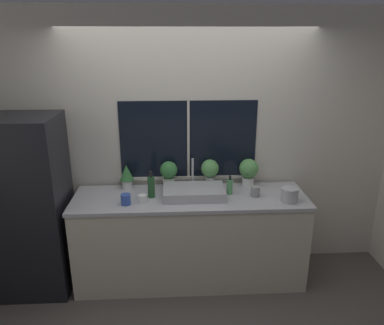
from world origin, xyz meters
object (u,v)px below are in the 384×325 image
(refrigerator, at_px, (30,207))
(soap_bottle, at_px, (230,186))
(potted_plant_far_right, at_px, (249,170))
(potted_plant_center_left, at_px, (169,172))
(sink, at_px, (194,192))
(mug_blue, at_px, (126,199))
(potted_plant_far_left, at_px, (127,175))
(bottle_tall, at_px, (151,186))
(mug_grey, at_px, (255,191))
(potted_plant_center_right, at_px, (210,170))
(mug_white, at_px, (142,199))
(kettle, at_px, (289,194))

(refrigerator, distance_m, soap_bottle, 1.93)
(potted_plant_far_right, bearing_deg, potted_plant_center_left, 180.00)
(sink, height_order, mug_blue, sink)
(potted_plant_far_left, bearing_deg, bottle_tall, -42.98)
(potted_plant_center_left, xyz_separation_m, mug_grey, (0.84, -0.28, -0.11))
(potted_plant_far_left, distance_m, mug_blue, 0.41)
(potted_plant_center_right, height_order, mug_blue, potted_plant_center_right)
(potted_plant_far_right, bearing_deg, mug_grey, -86.79)
(potted_plant_center_left, distance_m, potted_plant_center_right, 0.42)
(sink, distance_m, mug_grey, 0.60)
(soap_bottle, relative_size, bottle_tall, 0.72)
(mug_white, distance_m, kettle, 1.39)
(potted_plant_far_right, height_order, mug_grey, potted_plant_far_right)
(refrigerator, distance_m, potted_plant_center_right, 1.79)
(potted_plant_far_right, relative_size, kettle, 1.80)
(potted_plant_center_left, height_order, mug_grey, potted_plant_center_left)
(potted_plant_center_left, xyz_separation_m, kettle, (1.14, -0.41, -0.09))
(potted_plant_center_left, bearing_deg, potted_plant_far_right, 0.00)
(potted_plant_center_left, distance_m, potted_plant_far_right, 0.83)
(mug_grey, bearing_deg, sink, 176.48)
(sink, bearing_deg, refrigerator, -178.23)
(potted_plant_center_left, xyz_separation_m, mug_blue, (-0.40, -0.40, -0.11))
(kettle, bearing_deg, potted_plant_center_left, 160.02)
(sink, relative_size, mug_blue, 5.90)
(refrigerator, distance_m, mug_white, 1.08)
(bottle_tall, height_order, kettle, bottle_tall)
(potted_plant_far_right, relative_size, soap_bottle, 1.51)
(sink, height_order, potted_plant_center_left, sink)
(potted_plant_center_left, height_order, potted_plant_far_right, potted_plant_far_right)
(refrigerator, distance_m, mug_blue, 0.94)
(potted_plant_center_right, relative_size, mug_blue, 2.87)
(soap_bottle, height_order, kettle, soap_bottle)
(potted_plant_far_left, relative_size, mug_white, 3.13)
(potted_plant_center_right, bearing_deg, mug_white, -151.17)
(mug_blue, bearing_deg, potted_plant_center_left, 45.32)
(potted_plant_center_right, bearing_deg, soap_bottle, -49.80)
(bottle_tall, bearing_deg, potted_plant_far_left, 137.02)
(mug_grey, bearing_deg, bottle_tall, 177.77)
(potted_plant_center_right, relative_size, mug_white, 3.63)
(sink, xyz_separation_m, potted_plant_center_right, (0.18, 0.25, 0.13))
(mug_white, bearing_deg, potted_plant_center_right, 28.83)
(sink, bearing_deg, mug_grey, -3.52)
(soap_bottle, bearing_deg, refrigerator, -177.49)
(potted_plant_center_right, bearing_deg, mug_blue, -153.89)
(mug_blue, height_order, kettle, kettle)
(potted_plant_center_left, bearing_deg, potted_plant_far_left, 180.00)
(potted_plant_far_right, distance_m, bottle_tall, 1.03)
(mug_blue, bearing_deg, potted_plant_center_right, 26.11)
(potted_plant_far_left, distance_m, soap_bottle, 1.06)
(kettle, bearing_deg, potted_plant_far_left, 165.22)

